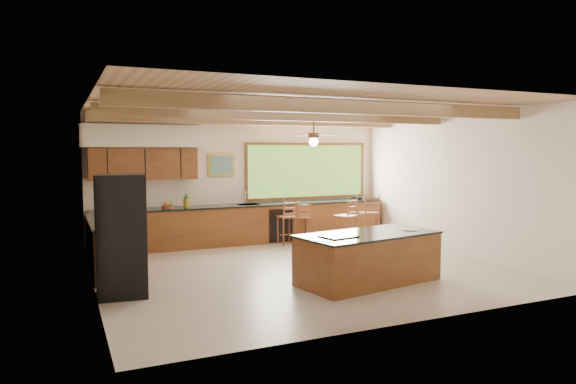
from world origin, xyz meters
name	(u,v)px	position (x,y,z in m)	size (l,w,h in m)	color
ground	(301,269)	(0.00, 0.00, 0.00)	(7.20, 7.20, 0.00)	#BBAA9B
room_shell	(279,149)	(-0.17, 0.65, 2.21)	(7.27, 6.54, 3.02)	beige
counter_run	(220,228)	(-0.82, 2.52, 0.46)	(7.12, 3.10, 1.25)	brown
island	(368,258)	(0.60, -1.32, 0.42)	(2.53, 1.51, 0.85)	brown
refrigerator	(122,235)	(-3.22, -0.46, 0.92)	(0.79, 0.77, 1.84)	black
bar_stool_a	(303,218)	(1.19, 2.40, 0.59)	(0.43, 0.43, 1.00)	brown
bar_stool_b	(287,217)	(0.77, 2.37, 0.63)	(0.40, 0.40, 1.07)	brown
bar_stool_c	(371,214)	(2.67, 1.77, 0.69)	(0.51, 0.51, 1.16)	brown
bar_stool_d	(347,217)	(1.89, 1.54, 0.68)	(0.53, 0.53, 1.15)	brown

